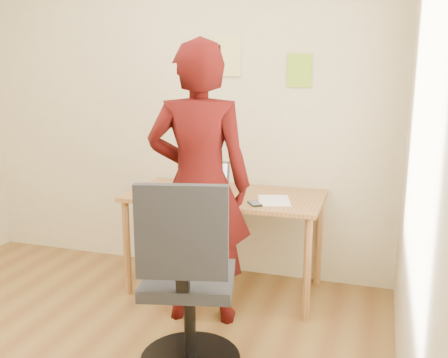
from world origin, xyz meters
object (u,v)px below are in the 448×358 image
(desk, at_px, (225,205))
(person, at_px, (199,185))
(phone, at_px, (255,204))
(laptop, at_px, (207,186))
(office_chair, at_px, (187,292))

(desk, distance_m, person, 0.52)
(desk, xyz_separation_m, phone, (0.27, -0.21, 0.09))
(desk, bearing_deg, laptop, -173.54)
(phone, xyz_separation_m, person, (-0.30, -0.24, 0.16))
(desk, relative_size, person, 0.77)
(laptop, bearing_deg, desk, 1.07)
(laptop, height_order, phone, laptop)
(person, bearing_deg, laptop, -87.84)
(desk, bearing_deg, office_chair, -83.52)
(phone, height_order, person, person)
(phone, height_order, office_chair, office_chair)
(office_chair, bearing_deg, desk, 82.90)
(desk, relative_size, office_chair, 1.29)
(laptop, distance_m, office_chair, 1.11)
(office_chair, relative_size, person, 0.60)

